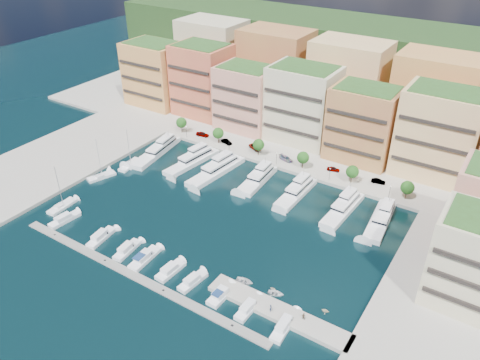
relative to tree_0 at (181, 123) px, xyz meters
The scene contains 60 objects.
ground 52.39m from the tree_0, 39.95° to the right, with size 400.00×400.00×0.00m, color black.
north_quay 49.34m from the tree_0, 35.47° to the left, with size 220.00×64.00×2.00m, color #9E998E.
east_quay 110.22m from the tree_0, 22.14° to the right, with size 34.00×76.00×2.00m, color #9E998E.
west_quay 47.21m from the tree_0, 117.93° to the right, with size 34.00×76.00×2.00m, color #9E998E.
hillside 86.46m from the tree_0, 62.40° to the left, with size 240.00×40.00×58.00m, color black.
south_pontoon 73.65m from the tree_0, 59.77° to the right, with size 72.00×2.20×0.35m, color gray.
finger_pier 89.46m from the tree_0, 38.41° to the right, with size 32.00×5.00×2.00m, color #9E998E.
apartment_0 31.96m from the tree_0, 147.61° to the left, with size 22.00×16.50×24.80m.
apartment_1 21.20m from the tree_0, 102.21° to the left, with size 20.00×16.50×26.80m.
apartment_2 24.86m from the tree_0, 44.13° to the left, with size 20.00×15.50×22.80m.
apartment_3 43.22m from the tree_0, 25.95° to the left, with size 22.00×16.50×25.80m.
apartment_4 62.75m from the tree_0, 15.37° to the left, with size 20.00×15.50×23.80m.
apartment_5 84.60m from the tree_0, 12.71° to the left, with size 22.00×16.50×26.80m.
apartment_east_b 106.96m from the tree_0, 17.17° to the right, with size 18.00×14.50×20.80m.
backblock_0 44.63m from the tree_0, 110.32° to the left, with size 26.00×18.00×30.00m, color beige.
backblock_1 44.63m from the tree_0, 69.68° to the left, with size 26.00×18.00×30.00m, color #B88C45.
backblock_2 61.58m from the tree_0, 41.99° to the left, with size 26.00×18.00×30.00m, color #EFCD7F.
backblock_3 85.98m from the tree_0, 28.37° to the left, with size 26.00×18.00×30.00m, color tan.
tree_0 is the anchor object (origin of this frame).
tree_1 16.00m from the tree_0, ahead, with size 3.80×3.80×5.65m.
tree_2 32.00m from the tree_0, ahead, with size 3.80×3.80×5.65m.
tree_3 48.00m from the tree_0, ahead, with size 3.80×3.80×5.65m.
tree_4 64.00m from the tree_0, ahead, with size 3.80×3.80×5.65m.
tree_5 80.00m from the tree_0, ahead, with size 3.80×3.80×5.65m.
lamppost_0 4.70m from the tree_0, 29.90° to the right, with size 0.30×0.30×4.20m.
lamppost_1 22.14m from the tree_0, ahead, with size 0.30×0.30×4.20m.
lamppost_2 40.08m from the tree_0, ahead, with size 0.30×0.30×4.20m.
lamppost_3 58.05m from the tree_0, ahead, with size 0.30×0.30×4.20m.
lamppost_4 76.04m from the tree_0, ahead, with size 0.30×0.30×4.20m.
yacht_0 15.85m from the tree_0, 81.86° to the right, with size 7.96×23.98×7.30m.
yacht_1 22.14m from the tree_0, 41.47° to the right, with size 6.92×21.99×7.30m.
yacht_2 30.52m from the tree_0, 29.71° to the right, with size 7.17×23.35×7.30m.
yacht_3 41.75m from the tree_0, 17.66° to the right, with size 5.95×18.00×7.30m.
yacht_4 54.53m from the tree_0, 13.88° to the right, with size 4.87×18.63×7.30m.
yacht_5 68.66m from the tree_0, 11.31° to the right, with size 5.38×19.72×7.30m.
yacht_6 78.64m from the tree_0, ahead, with size 6.21×19.14×7.30m.
cruiser_0 58.67m from the tree_0, 83.06° to the right, with size 3.36×8.73×2.55m.
cruiser_2 61.88m from the tree_0, 70.22° to the right, with size 3.62×8.94×2.55m.
cruiser_3 65.43m from the tree_0, 62.82° to the right, with size 3.33×8.34×2.55m.
cruiser_4 68.24m from the tree_0, 58.57° to the right, with size 3.36×9.23×2.66m.
cruiser_5 72.64m from the tree_0, 53.23° to the right, with size 3.17×7.80×2.55m.
cruiser_6 76.63m from the tree_0, 49.38° to the right, with size 3.21×7.79×2.55m.
cruiser_7 81.81m from the tree_0, 45.32° to the right, with size 2.94×7.34×2.66m.
cruiser_8 86.84m from the tree_0, 42.04° to the right, with size 2.48×7.79×2.55m.
cruiser_9 93.30m from the tree_0, 38.56° to the right, with size 2.79×9.29×2.55m.
sailboat_1 37.30m from the tree_0, 92.70° to the right, with size 5.45×9.00×13.20m.
sailboat_2 27.32m from the tree_0, 89.14° to the right, with size 3.97×9.30×13.20m.
sailboat_0 54.42m from the tree_0, 88.62° to the right, with size 3.31×8.78×13.20m.
tender_3 92.71m from the tree_0, 32.58° to the right, with size 1.39×1.61×0.85m, color beige.
tender_0 78.86m from the tree_0, 40.99° to the right, with size 2.87×4.02×0.83m, color silver.
tender_2 84.41m from the tree_0, 37.29° to the right, with size 2.52×3.53×0.73m, color white.
tender_1 82.89m from the tree_0, 37.34° to the right, with size 1.21×1.40×0.74m, color beige.
car_0 8.84m from the tree_0, ahead, with size 1.89×4.70×1.60m, color gray.
car_1 18.94m from the tree_0, ahead, with size 1.50×4.30×1.42m, color gray.
car_2 29.30m from the tree_0, ahead, with size 2.40×5.20×1.44m, color gray.
car_3 41.47m from the tree_0, ahead, with size 1.99×4.90×1.42m, color gray.
car_4 57.04m from the tree_0, ahead, with size 1.58×3.94×1.34m, color gray.
car_5 71.04m from the tree_0, ahead, with size 1.41×4.04×1.33m, color gray.
person_0 89.20m from the tree_0, 39.42° to the right, with size 0.65×0.43×1.79m, color #25304B.
person_1 93.22m from the tree_0, 36.02° to the right, with size 0.77×0.60×1.58m, color #4D402E.
Camera 1 is at (60.34, -83.43, 73.58)m, focal length 35.00 mm.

